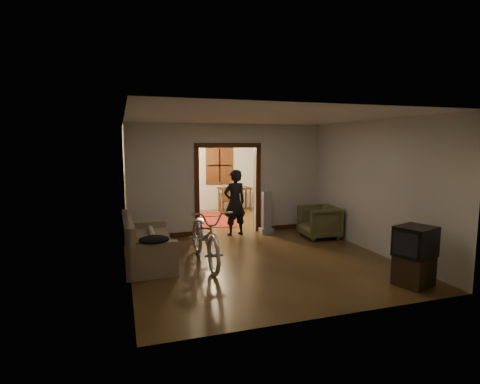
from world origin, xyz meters
name	(u,v)px	position (x,y,z in m)	size (l,w,h in m)	color
floor	(236,240)	(0.00, 0.00, 0.00)	(5.00, 8.50, 0.01)	#3E2914
ceiling	(236,122)	(0.00, 0.00, 2.80)	(5.00, 8.50, 0.01)	white
wall_back	(200,170)	(0.00, 4.25, 1.40)	(5.00, 0.02, 2.80)	beige
wall_left	(126,186)	(-2.50, 0.00, 1.40)	(0.02, 8.50, 2.80)	beige
wall_right	(329,179)	(2.50, 0.00, 1.40)	(0.02, 8.50, 2.80)	beige
partition_wall	(227,179)	(0.00, 0.75, 1.40)	(5.00, 0.14, 2.80)	beige
door_casing	(228,191)	(0.00, 0.75, 1.10)	(1.74, 0.20, 2.32)	#3E1E0E
far_window	(220,165)	(0.70, 4.21, 1.55)	(0.98, 0.06, 1.28)	black
chandelier	(211,142)	(0.00, 2.50, 2.35)	(0.24, 0.24, 0.24)	#FFE0A5
light_switch	(267,184)	(1.05, 0.68, 1.25)	(0.08, 0.01, 0.12)	silver
sofa	(148,240)	(-2.15, -1.14, 0.45)	(0.89, 1.98, 0.91)	#6F634A
rolled_paper	(152,232)	(-2.05, -0.84, 0.53)	(0.10, 0.10, 0.82)	beige
jacket	(154,240)	(-2.10, -2.05, 0.68)	(0.52, 0.39, 0.15)	black
bicycle	(205,235)	(-1.09, -1.52, 0.55)	(0.74, 2.11, 1.11)	silver
armchair	(319,222)	(2.00, -0.43, 0.40)	(0.85, 0.87, 0.79)	brown
tv_stand	(414,271)	(1.90, -3.67, 0.24)	(0.53, 0.48, 0.48)	black
crt_tv	(415,241)	(1.90, -3.67, 0.74)	(0.57, 0.51, 0.49)	black
vacuum	(266,212)	(0.94, 0.39, 0.55)	(0.33, 0.27, 1.09)	gray
person	(235,203)	(0.10, 0.45, 0.83)	(0.61, 0.40, 1.66)	black
oriental_rug	(207,219)	(-0.15, 2.59, 0.01)	(1.75, 2.30, 0.02)	maroon
locker	(162,191)	(-1.36, 3.69, 0.79)	(0.79, 0.44, 1.59)	#22321E
globe	(161,155)	(-1.36, 3.69, 1.94)	(0.27, 0.27, 0.27)	#1E5972
desk	(235,200)	(1.10, 3.72, 0.40)	(1.08, 0.61, 0.80)	#331F11
desk_chair	(227,200)	(0.71, 3.30, 0.46)	(0.40, 0.40, 0.91)	#331F11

